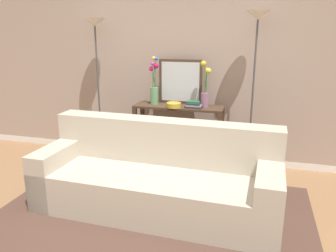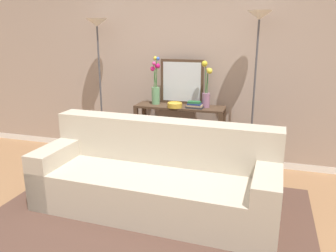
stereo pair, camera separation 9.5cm
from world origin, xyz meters
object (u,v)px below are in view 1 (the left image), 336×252
book_stack (194,105)px  couch (158,179)px  vase_tall_flowers (154,87)px  floor_lamp_right (256,49)px  fruit_bowl (174,105)px  wall_mirror (180,82)px  book_row_under_console (156,158)px  console_table (178,125)px  floor_lamp_left (96,51)px  vase_short_flowers (205,89)px

book_stack → couch: bearing=-97.3°
vase_tall_flowers → floor_lamp_right: bearing=-2.5°
floor_lamp_right → fruit_bowl: (-0.97, -0.07, -0.70)m
floor_lamp_right → wall_mirror: bearing=169.4°
vase_tall_flowers → book_row_under_console: size_ratio=2.12×
fruit_bowl → console_table: bearing=69.9°
book_row_under_console → floor_lamp_left: bearing=-177.7°
vase_tall_flowers → book_stack: 0.59m
vase_short_flowers → book_stack: 0.25m
console_table → floor_lamp_right: bearing=-2.0°
fruit_bowl → floor_lamp_right: bearing=4.3°
floor_lamp_right → wall_mirror: size_ratio=3.40×
couch → book_row_under_console: 1.27m
book_row_under_console → book_stack: bearing=-7.7°
vase_tall_flowers → fruit_bowl: 0.38m
floor_lamp_left → vase_short_flowers: size_ratio=3.27×
fruit_bowl → book_row_under_console: bearing=159.7°
vase_short_flowers → book_stack: size_ratio=2.61×
console_table → book_stack: bearing=-18.9°
vase_short_flowers → console_table: bearing=-177.7°
fruit_bowl → vase_short_flowers: bearing=17.4°
couch → vase_short_flowers: vase_short_flowers is taller
vase_short_flowers → wall_mirror: bearing=159.9°
floor_lamp_right → book_row_under_console: size_ratio=6.75×
couch → floor_lamp_right: floor_lamp_right is taller
floor_lamp_right → vase_short_flowers: 0.78m
fruit_bowl → book_stack: 0.25m
fruit_bowl → book_stack: book_stack is taller
vase_tall_flowers → wall_mirror: bearing=20.4°
couch → fruit_bowl: bearing=95.9°
floor_lamp_left → vase_short_flowers: floor_lamp_left is taller
vase_tall_flowers → book_row_under_console: (0.02, -0.02, -0.99)m
console_table → book_row_under_console: bearing=-180.0°
vase_short_flowers → fruit_bowl: (-0.38, -0.12, -0.20)m
floor_lamp_right → vase_tall_flowers: size_ratio=3.19×
couch → wall_mirror: size_ratio=4.15×
couch → vase_short_flowers: size_ratio=4.13×
floor_lamp_left → book_stack: floor_lamp_left is taller
floor_lamp_right → vase_tall_flowers: (-1.27, 0.06, -0.51)m
fruit_bowl → book_stack: (0.25, 0.03, 0.01)m
vase_tall_flowers → book_stack: bearing=-9.8°
vase_tall_flowers → book_stack: (0.55, -0.10, -0.19)m
floor_lamp_right → book_stack: size_ratio=8.82×
console_table → fruit_bowl: (-0.04, -0.11, 0.30)m
vase_short_flowers → book_stack: vase_short_flowers is taller
floor_lamp_left → vase_tall_flowers: 0.91m
wall_mirror → book_row_under_console: (-0.31, -0.14, -1.06)m
book_stack → book_row_under_console: (-0.54, 0.07, -0.81)m
vase_short_flowers → floor_lamp_left: bearing=-178.2°
console_table → fruit_bowl: bearing=-110.1°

